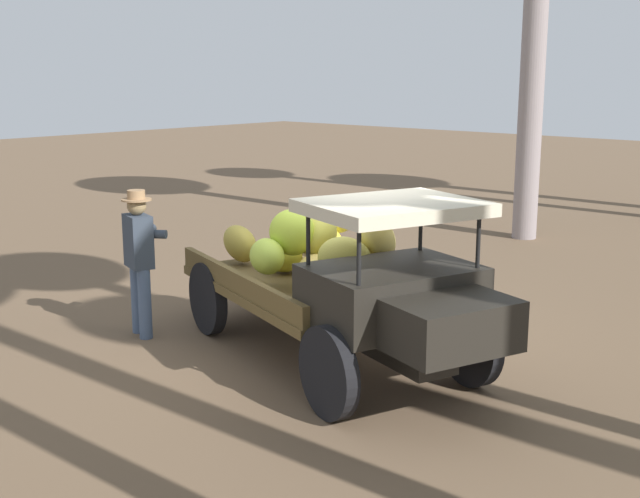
# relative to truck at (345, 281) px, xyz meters

# --- Properties ---
(ground_plane) EXTENTS (60.00, 60.00, 0.00)m
(ground_plane) POSITION_rel_truck_xyz_m (-0.35, 0.43, -0.92)
(ground_plane) COLOR brown
(truck) EXTENTS (4.66, 2.86, 1.87)m
(truck) POSITION_rel_truck_xyz_m (0.00, 0.00, 0.00)
(truck) COLOR black
(truck) RESTS_ON ground
(farmer) EXTENTS (0.55, 0.51, 1.71)m
(farmer) POSITION_rel_truck_xyz_m (-2.43, -0.78, 0.05)
(farmer) COLOR #475A79
(farmer) RESTS_ON ground
(wooden_crate) EXTENTS (0.58, 0.46, 0.51)m
(wooden_crate) POSITION_rel_truck_xyz_m (-2.55, 1.41, -0.67)
(wooden_crate) COLOR olive
(wooden_crate) RESTS_ON ground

